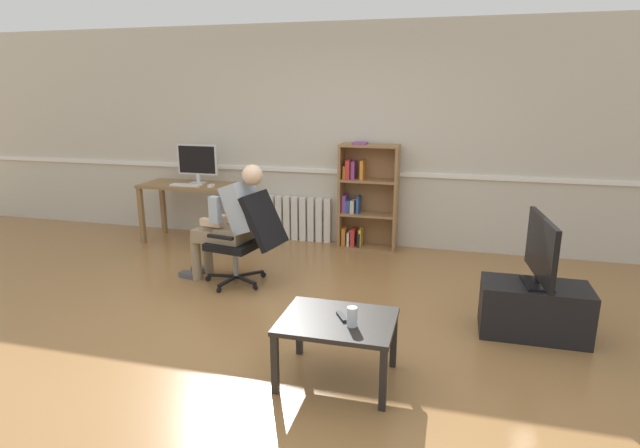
# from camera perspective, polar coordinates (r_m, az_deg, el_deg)

# --- Properties ---
(ground_plane) EXTENTS (18.00, 18.00, 0.00)m
(ground_plane) POSITION_cam_1_polar(r_m,az_deg,el_deg) (4.27, -5.00, -11.86)
(ground_plane) COLOR olive
(back_wall) EXTENTS (12.00, 0.13, 2.70)m
(back_wall) POSITION_cam_1_polar(r_m,az_deg,el_deg) (6.39, 2.90, 9.74)
(back_wall) COLOR beige
(back_wall) RESTS_ON ground_plane
(computer_desk) EXTENTS (1.29, 0.58, 0.76)m
(computer_desk) POSITION_cam_1_polar(r_m,az_deg,el_deg) (6.69, -14.13, 3.44)
(computer_desk) COLOR olive
(computer_desk) RESTS_ON ground_plane
(imac_monitor) EXTENTS (0.54, 0.14, 0.49)m
(imac_monitor) POSITION_cam_1_polar(r_m,az_deg,el_deg) (6.67, -13.64, 6.90)
(imac_monitor) COLOR silver
(imac_monitor) RESTS_ON computer_desk
(keyboard) EXTENTS (0.39, 0.12, 0.02)m
(keyboard) POSITION_cam_1_polar(r_m,az_deg,el_deg) (6.55, -14.86, 4.26)
(keyboard) COLOR white
(keyboard) RESTS_ON computer_desk
(computer_mouse) EXTENTS (0.06, 0.10, 0.03)m
(computer_mouse) POSITION_cam_1_polar(r_m,az_deg,el_deg) (6.41, -12.14, 4.25)
(computer_mouse) COLOR white
(computer_mouse) RESTS_ON computer_desk
(bookshelf) EXTENTS (0.71, 0.29, 1.31)m
(bookshelf) POSITION_cam_1_polar(r_m,az_deg,el_deg) (6.25, 5.01, 2.87)
(bookshelf) COLOR olive
(bookshelf) RESTS_ON ground_plane
(radiator) EXTENTS (0.96, 0.08, 0.58)m
(radiator) POSITION_cam_1_polar(r_m,az_deg,el_deg) (6.63, -2.82, 0.63)
(radiator) COLOR white
(radiator) RESTS_ON ground_plane
(office_chair) EXTENTS (0.86, 0.62, 0.96)m
(office_chair) POSITION_cam_1_polar(r_m,az_deg,el_deg) (5.06, -8.12, -1.29)
(office_chair) COLOR black
(office_chair) RESTS_ON ground_plane
(person_seated) EXTENTS (0.98, 0.47, 1.23)m
(person_seated) POSITION_cam_1_polar(r_m,az_deg,el_deg) (5.13, -10.01, 0.40)
(person_seated) COLOR #937F60
(person_seated) RESTS_ON ground_plane
(tv_stand) EXTENTS (0.82, 0.43, 0.43)m
(tv_stand) POSITION_cam_1_polar(r_m,az_deg,el_deg) (4.45, 22.92, -8.87)
(tv_stand) COLOR black
(tv_stand) RESTS_ON ground_plane
(tv_screen) EXTENTS (0.23, 0.79, 0.55)m
(tv_screen) POSITION_cam_1_polar(r_m,az_deg,el_deg) (4.29, 23.61, -2.73)
(tv_screen) COLOR black
(tv_screen) RESTS_ON tv_stand
(coffee_table) EXTENTS (0.76, 0.59, 0.45)m
(coffee_table) POSITION_cam_1_polar(r_m,az_deg,el_deg) (3.44, 1.97, -11.47)
(coffee_table) COLOR black
(coffee_table) RESTS_ON ground_plane
(drinking_glass) EXTENTS (0.07, 0.07, 0.13)m
(drinking_glass) POSITION_cam_1_polar(r_m,az_deg,el_deg) (3.30, 3.62, -10.36)
(drinking_glass) COLOR silver
(drinking_glass) RESTS_ON coffee_table
(spare_remote) EXTENTS (0.11, 0.15, 0.02)m
(spare_remote) POSITION_cam_1_polar(r_m,az_deg,el_deg) (3.43, 2.48, -10.37)
(spare_remote) COLOR black
(spare_remote) RESTS_ON coffee_table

